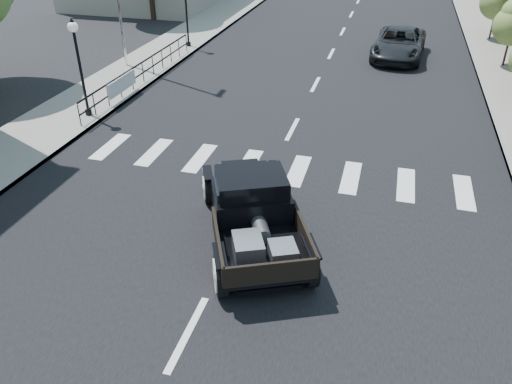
# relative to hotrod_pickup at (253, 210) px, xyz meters

# --- Properties ---
(ground) EXTENTS (120.00, 120.00, 0.00)m
(ground) POSITION_rel_hotrod_pickup_xyz_m (-0.40, -0.27, -0.87)
(ground) COLOR black
(ground) RESTS_ON ground
(road) EXTENTS (14.00, 80.00, 0.02)m
(road) POSITION_rel_hotrod_pickup_xyz_m (-0.40, 14.73, -0.86)
(road) COLOR black
(road) RESTS_ON ground
(road_markings) EXTENTS (12.00, 60.00, 0.06)m
(road_markings) POSITION_rel_hotrod_pickup_xyz_m (-0.40, 9.73, -0.87)
(road_markings) COLOR silver
(road_markings) RESTS_ON ground
(sidewalk_left) EXTENTS (3.00, 80.00, 0.15)m
(sidewalk_left) POSITION_rel_hotrod_pickup_xyz_m (-8.90, 14.73, -0.80)
(sidewalk_left) COLOR gray
(sidewalk_left) RESTS_ON ground
(sidewalk_right) EXTENTS (3.00, 80.00, 0.15)m
(sidewalk_right) POSITION_rel_hotrod_pickup_xyz_m (8.10, 14.73, -0.80)
(sidewalk_right) COLOR gray
(sidewalk_right) RESTS_ON ground
(railing) EXTENTS (0.08, 10.00, 1.00)m
(railing) POSITION_rel_hotrod_pickup_xyz_m (-7.70, 9.73, -0.22)
(railing) COLOR black
(railing) RESTS_ON sidewalk_left
(banner) EXTENTS (0.04, 2.20, 0.60)m
(banner) POSITION_rel_hotrod_pickup_xyz_m (-7.62, 7.73, -0.42)
(banner) COLOR silver
(banner) RESTS_ON sidewalk_left
(lamp_post_b) EXTENTS (0.36, 0.36, 3.51)m
(lamp_post_b) POSITION_rel_hotrod_pickup_xyz_m (-8.00, 5.73, 1.04)
(lamp_post_b) COLOR black
(lamp_post_b) RESTS_ON sidewalk_left
(lamp_post_c) EXTENTS (0.36, 0.36, 3.51)m
(lamp_post_c) POSITION_rel_hotrod_pickup_xyz_m (-8.00, 15.73, 1.04)
(lamp_post_c) COLOR black
(lamp_post_c) RESTS_ON sidewalk_left
(small_tree_d) EXTENTS (1.79, 1.79, 2.98)m
(small_tree_d) POSITION_rel_hotrod_pickup_xyz_m (7.90, 16.47, 0.77)
(small_tree_d) COLOR olive
(small_tree_d) RESTS_ON sidewalk_right
(small_tree_e) EXTENTS (1.92, 1.92, 3.19)m
(small_tree_e) POSITION_rel_hotrod_pickup_xyz_m (7.90, 21.73, 0.88)
(small_tree_e) COLOR olive
(small_tree_e) RESTS_ON sidewalk_right
(hotrod_pickup) EXTENTS (4.23, 5.54, 1.74)m
(hotrod_pickup) POSITION_rel_hotrod_pickup_xyz_m (0.00, 0.00, 0.00)
(hotrod_pickup) COLOR black
(hotrod_pickup) RESTS_ON ground
(second_car) EXTENTS (2.76, 5.33, 1.44)m
(second_car) POSITION_rel_hotrod_pickup_xyz_m (2.95, 16.93, -0.15)
(second_car) COLOR black
(second_car) RESTS_ON ground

